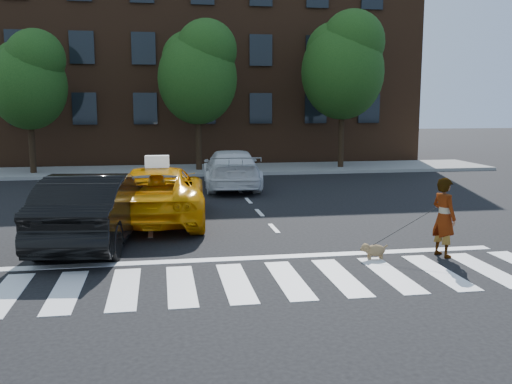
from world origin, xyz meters
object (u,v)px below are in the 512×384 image
at_px(taxi, 158,194).
at_px(dog, 373,250).
at_px(tree_right, 344,61).
at_px(black_sedan, 93,208).
at_px(tree_mid, 198,69).
at_px(tree_left, 29,76).
at_px(white_suv, 231,169).
at_px(woman, 444,217).

height_order(taxi, dog, taxi).
relative_size(tree_right, black_sedan, 1.52).
distance_m(tree_mid, taxi, 11.92).
distance_m(tree_left, white_suv, 10.52).
relative_size(tree_left, woman, 3.80).
bearing_deg(tree_mid, woman, -75.52).
relative_size(tree_left, dog, 10.65).
relative_size(tree_mid, tree_right, 0.92).
relative_size(tree_mid, woman, 4.15).
bearing_deg(dog, black_sedan, 158.53).
xyz_separation_m(taxi, dog, (4.47, -4.87, -0.56)).
height_order(tree_left, woman, tree_left).
distance_m(white_suv, woman, 11.17).
distance_m(tree_mid, white_suv, 6.68).
relative_size(tree_left, white_suv, 1.26).
xyz_separation_m(woman, dog, (-1.56, 0.00, -0.65)).
height_order(tree_left, taxi, tree_left).
relative_size(tree_left, taxi, 1.18).
bearing_deg(white_suv, tree_mid, -77.12).
height_order(tree_mid, woman, tree_mid).
xyz_separation_m(tree_left, black_sedan, (4.08, -13.48, -3.60)).
bearing_deg(tree_right, tree_left, 180.00).
xyz_separation_m(tree_mid, black_sedan, (-3.42, -13.48, -4.02)).
height_order(tree_right, taxi, tree_right).
relative_size(tree_right, dog, 12.62).
bearing_deg(tree_left, tree_mid, -0.00).
relative_size(black_sedan, dog, 8.31).
relative_size(tree_right, taxi, 1.40).
distance_m(tree_right, black_sedan, 17.60).
bearing_deg(dog, tree_left, 122.91).
distance_m(tree_left, taxi, 12.89).
relative_size(white_suv, dog, 8.42).
distance_m(black_sedan, white_suv, 9.32).
height_order(tree_mid, taxi, tree_mid).
relative_size(tree_mid, white_suv, 1.38).
relative_size(tree_mid, taxi, 1.29).
bearing_deg(tree_left, tree_right, -0.00).
xyz_separation_m(tree_left, tree_right, (14.50, -0.00, 0.82)).
relative_size(taxi, woman, 3.22).
distance_m(taxi, woman, 7.76).
height_order(tree_mid, tree_right, tree_right).
xyz_separation_m(tree_left, woman, (11.60, -15.90, -3.58)).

